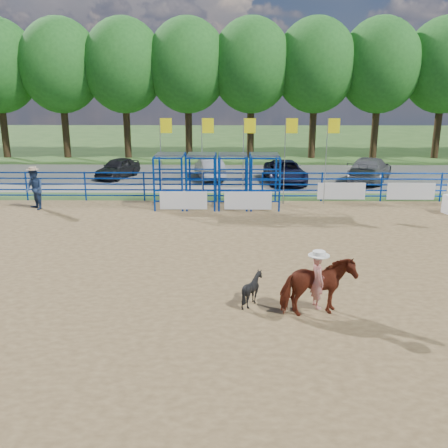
{
  "coord_description": "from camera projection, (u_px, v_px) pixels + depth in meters",
  "views": [
    {
      "loc": [
        -1.62,
        -14.81,
        5.71
      ],
      "look_at": [
        -1.83,
        1.0,
        1.3
      ],
      "focal_mm": 40.0,
      "sensor_mm": 36.0,
      "label": 1
    }
  ],
  "objects": [
    {
      "name": "treeline",
      "position": [
        252.0,
        61.0,
        38.8
      ],
      "size": [
        56.4,
        6.4,
        11.24
      ],
      "color": "#3F2B19",
      "rests_on": "ground"
    },
    {
      "name": "arena_dirt",
      "position": [
        281.0,
        272.0,
        15.78
      ],
      "size": [
        30.0,
        20.0,
        0.02
      ],
      "primitive_type": "cube",
      "color": "olive",
      "rests_on": "ground"
    },
    {
      "name": "car_c",
      "position": [
        285.0,
        172.0,
        30.06
      ],
      "size": [
        2.42,
        4.85,
        1.32
      ],
      "primitive_type": "imported",
      "rotation": [
        0.0,
        0.0,
        0.05
      ],
      "color": "black",
      "rests_on": "gravel_strip"
    },
    {
      "name": "car_a",
      "position": [
        118.0,
        168.0,
        31.7
      ],
      "size": [
        2.61,
        3.99,
        1.26
      ],
      "primitive_type": "imported",
      "rotation": [
        0.0,
        0.0,
        -0.33
      ],
      "color": "black",
      "rests_on": "gravel_strip"
    },
    {
      "name": "spectator_cowboy",
      "position": [
        34.0,
        189.0,
        23.44
      ],
      "size": [
        1.19,
        1.19,
        2.0
      ],
      "color": "navy",
      "rests_on": "arena_dirt"
    },
    {
      "name": "gravel_strip",
      "position": [
        255.0,
        177.0,
        32.15
      ],
      "size": [
        40.0,
        10.0,
        0.01
      ],
      "primitive_type": "cube",
      "color": "gray",
      "rests_on": "ground"
    },
    {
      "name": "calf",
      "position": [
        252.0,
        289.0,
        13.32
      ],
      "size": [
        0.96,
        0.9,
        0.88
      ],
      "primitive_type": "imported",
      "rotation": [
        0.0,
        0.0,
        1.86
      ],
      "color": "black",
      "rests_on": "arena_dirt"
    },
    {
      "name": "perimeter_fence",
      "position": [
        282.0,
        250.0,
        15.58
      ],
      "size": [
        30.1,
        20.1,
        1.5
      ],
      "color": "#0734A8",
      "rests_on": "ground"
    },
    {
      "name": "chute_assembly",
      "position": [
        225.0,
        181.0,
        23.98
      ],
      "size": [
        19.32,
        2.41,
        4.2
      ],
      "color": "#0734A8",
      "rests_on": "ground"
    },
    {
      "name": "horse_and_rider",
      "position": [
        317.0,
        283.0,
        12.58
      ],
      "size": [
        1.97,
        1.21,
        2.42
      ],
      "color": "maroon",
      "rests_on": "arena_dirt"
    },
    {
      "name": "car_d",
      "position": [
        370.0,
        169.0,
        30.45
      ],
      "size": [
        4.04,
        5.53,
        1.49
      ],
      "primitive_type": "imported",
      "rotation": [
        0.0,
        0.0,
        2.71
      ],
      "color": "#5D5E60",
      "rests_on": "gravel_strip"
    },
    {
      "name": "ground",
      "position": [
        281.0,
        272.0,
        15.78
      ],
      "size": [
        120.0,
        120.0,
        0.0
      ],
      "primitive_type": "plane",
      "color": "#3D6026",
      "rests_on": "ground"
    },
    {
      "name": "car_b",
      "position": [
        210.0,
        169.0,
        31.35
      ],
      "size": [
        2.2,
        4.1,
        1.28
      ],
      "primitive_type": "imported",
      "rotation": [
        0.0,
        0.0,
        3.37
      ],
      "color": "gray",
      "rests_on": "gravel_strip"
    }
  ]
}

